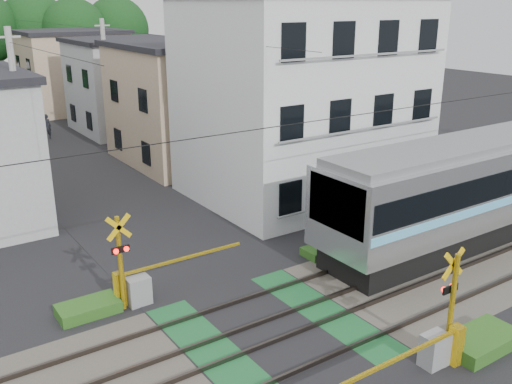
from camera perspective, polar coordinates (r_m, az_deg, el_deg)
ground at (r=16.67m, az=1.67°, el=-13.77°), size 120.00×120.00×0.00m
track_bed at (r=16.65m, az=1.68°, el=-13.67°), size 120.00×120.00×0.14m
crossing_signal_near at (r=15.67m, az=17.87°, el=-14.00°), size 4.74×0.65×3.09m
crossing_signal_far at (r=18.06m, az=-12.03°, el=-8.91°), size 4.74×0.65×3.09m
apartment_block at (r=27.14m, az=4.65°, el=9.43°), size 10.20×8.36×9.30m
houses_row at (r=38.69m, az=-21.29°, el=8.84°), size 22.07×31.35×6.80m
catenary at (r=19.03m, az=16.55°, el=1.85°), size 60.00×5.04×7.00m
utility_poles at (r=35.48m, az=-22.37°, el=9.32°), size 7.90×42.00×8.00m
pedestrian at (r=41.47m, az=-20.22°, el=6.16°), size 0.65×0.46×1.71m
weed_patches at (r=17.46m, az=6.64°, el=-11.58°), size 10.25×8.80×0.40m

